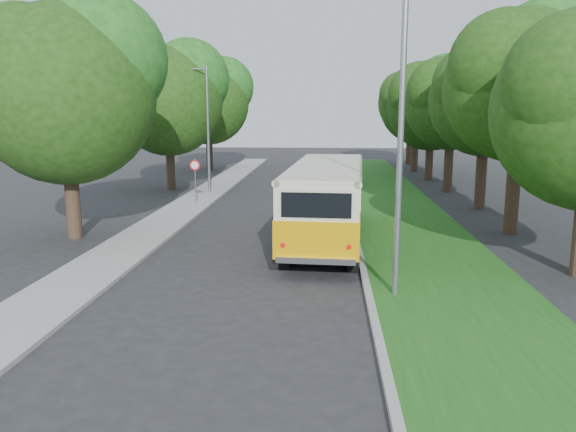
# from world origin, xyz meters

# --- Properties ---
(ground) EXTENTS (120.00, 120.00, 0.00)m
(ground) POSITION_xyz_m (0.00, 0.00, 0.00)
(ground) COLOR #252527
(ground) RESTS_ON ground
(curb) EXTENTS (0.20, 70.00, 0.15)m
(curb) POSITION_xyz_m (3.60, 5.00, 0.07)
(curb) COLOR gray
(curb) RESTS_ON ground
(grass_verge) EXTENTS (4.50, 70.00, 0.13)m
(grass_verge) POSITION_xyz_m (5.95, 5.00, 0.07)
(grass_verge) COLOR #1C5516
(grass_verge) RESTS_ON ground
(sidewalk) EXTENTS (2.20, 70.00, 0.12)m
(sidewalk) POSITION_xyz_m (-4.80, 5.00, 0.06)
(sidewalk) COLOR gray
(sidewalk) RESTS_ON ground
(treeline) EXTENTS (24.27, 41.91, 9.46)m
(treeline) POSITION_xyz_m (3.15, 17.99, 5.93)
(treeline) COLOR #332319
(treeline) RESTS_ON ground
(lamppost_near) EXTENTS (1.71, 0.16, 8.00)m
(lamppost_near) POSITION_xyz_m (4.21, -2.50, 4.37)
(lamppost_near) COLOR gray
(lamppost_near) RESTS_ON ground
(lamppost_far) EXTENTS (1.71, 0.16, 7.50)m
(lamppost_far) POSITION_xyz_m (-4.70, 16.00, 4.12)
(lamppost_far) COLOR gray
(lamppost_far) RESTS_ON ground
(warning_sign) EXTENTS (0.56, 0.10, 2.50)m
(warning_sign) POSITION_xyz_m (-4.50, 11.98, 1.71)
(warning_sign) COLOR gray
(warning_sign) RESTS_ON ground
(vintage_bus) EXTENTS (3.25, 10.43, 3.06)m
(vintage_bus) POSITION_xyz_m (2.44, 3.92, 1.53)
(vintage_bus) COLOR #E6A707
(vintage_bus) RESTS_ON ground
(car_silver) EXTENTS (2.53, 4.48, 1.44)m
(car_silver) POSITION_xyz_m (2.01, 10.52, 0.72)
(car_silver) COLOR #A8A9AD
(car_silver) RESTS_ON ground
(car_white) EXTENTS (1.91, 3.97, 1.25)m
(car_white) POSITION_xyz_m (3.00, 15.96, 0.63)
(car_white) COLOR white
(car_white) RESTS_ON ground
(car_blue) EXTENTS (3.08, 5.14, 1.40)m
(car_blue) POSITION_xyz_m (2.66, 18.58, 0.70)
(car_blue) COLOR navy
(car_blue) RESTS_ON ground
(car_grey) EXTENTS (2.98, 5.67, 1.52)m
(car_grey) POSITION_xyz_m (2.84, 23.30, 0.76)
(car_grey) COLOR #56595E
(car_grey) RESTS_ON ground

